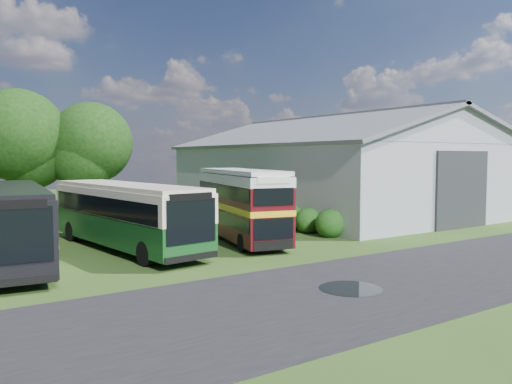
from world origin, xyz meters
TOP-DOWN VIEW (x-y plane):
  - ground at (0.00, 0.00)m, footprint 120.00×120.00m
  - asphalt_road at (3.00, -3.00)m, footprint 60.00×8.00m
  - puddle at (-1.50, -3.00)m, footprint 2.20×2.20m
  - storage_shed at (15.00, 15.98)m, footprint 18.80×24.80m
  - tree_mid at (-8.00, 24.80)m, footprint 6.80×6.80m
  - tree_right_a at (-3.00, 23.80)m, footprint 6.26×6.26m
  - shrub_front at (5.60, 6.00)m, footprint 1.70×1.70m
  - shrub_mid at (5.60, 8.00)m, footprint 1.60×1.60m
  - shrub_back at (5.60, 10.00)m, footprint 1.80×1.80m
  - bus_green_single at (-5.47, 8.75)m, footprint 4.23×12.11m
  - bus_maroon_double at (0.63, 7.70)m, footprint 4.21×9.41m
  - bus_dark_single at (-10.78, 8.42)m, footprint 4.00×12.34m

SIDE VIEW (x-z plane):
  - ground at x=0.00m, z-range 0.00..0.00m
  - asphalt_road at x=3.00m, z-range -0.01..0.01m
  - puddle at x=-1.50m, z-range -0.01..0.01m
  - shrub_front at x=5.60m, z-range -0.85..0.85m
  - shrub_mid at x=5.60m, z-range -0.80..0.80m
  - shrub_back at x=5.60m, z-range -0.90..0.90m
  - bus_green_single at x=-5.47m, z-range 0.11..3.38m
  - bus_dark_single at x=-10.78m, z-range 0.11..3.45m
  - bus_maroon_double at x=0.63m, z-range 0.00..3.92m
  - storage_shed at x=15.00m, z-range 0.09..8.24m
  - tree_right_a at x=-3.00m, z-range 1.27..10.10m
  - tree_mid at x=-8.00m, z-range 1.38..10.98m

